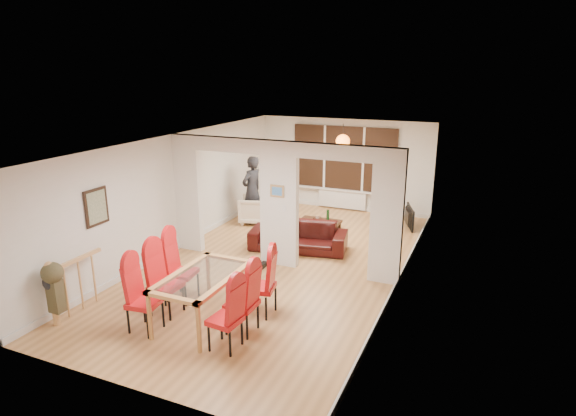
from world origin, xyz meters
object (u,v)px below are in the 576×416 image
Objects in this scene: dining_chair_ra at (225,315)px; sofa at (298,236)px; dining_chair_la at (144,297)px; bowl at (317,218)px; dining_table at (204,298)px; armchair at (255,209)px; dining_chair_lc at (181,269)px; dining_chair_lb at (166,281)px; dining_chair_rc at (261,283)px; coffee_table at (320,225)px; television at (406,217)px; person at (252,190)px; dining_chair_rb at (242,299)px; bottle at (328,214)px.

dining_chair_ra is 0.50× the size of sofa.
dining_chair_la is 5.81m from bowl.
dining_table is 5.19m from armchair.
dining_chair_la is 0.52× the size of sofa.
dining_table is 1.60× the size of dining_chair_ra.
dining_chair_ra is (1.49, -1.04, -0.05)m from dining_chair_lc.
dining_table is at bearing 4.58° from dining_chair_lb.
dining_chair_rc reaches higher than bowl.
dining_table is at bearing -91.85° from coffee_table.
dining_chair_la is at bearing 138.62° from television.
dining_chair_ra reaches higher than bowl.
television is 2.24m from coffee_table.
armchair is at bearing 91.47° from dining_chair_la.
person is at bearing 92.06° from dining_chair_la.
person is (-1.86, 1.33, 0.58)m from sofa.
dining_chair_la reaches higher than dining_table.
armchair is at bearing 108.11° from dining_table.
sofa is (0.19, 3.56, -0.09)m from dining_table.
dining_chair_rb is at bearing 0.60° from dining_chair_lb.
dining_chair_lb is 0.54× the size of sofa.
bottle is (-0.41, 4.64, -0.18)m from dining_chair_rc.
dining_table is 2.17× the size of armchair.
dining_chair_rc is (0.74, 0.58, 0.16)m from dining_table.
dining_chair_rc is 4.61m from bowl.
dining_chair_lc is 4.74m from bowl.
dining_table is 0.74m from dining_chair_rb.
armchair is 0.84× the size of television.
dining_table is 0.73m from dining_chair_lb.
dining_chair_lc is 6.37m from television.
person is 1.88× the size of television.
coffee_table is at bearing 69.65° from dining_chair_lc.
sofa reaches higher than coffee_table.
person reaches higher than bowl.
dining_chair_lc is at bearing 150.67° from dining_chair_ra.
bowl is (-0.66, 4.55, -0.30)m from dining_chair_rc.
bottle is 0.29m from bowl.
dining_chair_lb is 4.16× the size of bottle.
dining_chair_lc is 4.87m from bottle.
dining_chair_rb is 5.51m from person.
armchair reaches higher than bottle.
dining_chair_lc is at bearing 97.25° from dining_chair_lb.
dining_chair_la reaches higher than dining_chair_ra.
sofa is 7.77× the size of bottle.
sofa is 1.55m from coffee_table.
armchair is 3.60× the size of bowl.
dining_chair_rb is 5.20m from coffee_table.
dining_table is 1.52× the size of dining_chair_la.
dining_chair_lc is at bearing 134.03° from television.
television is 4.31× the size of bowl.
person reaches higher than dining_chair_rc.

